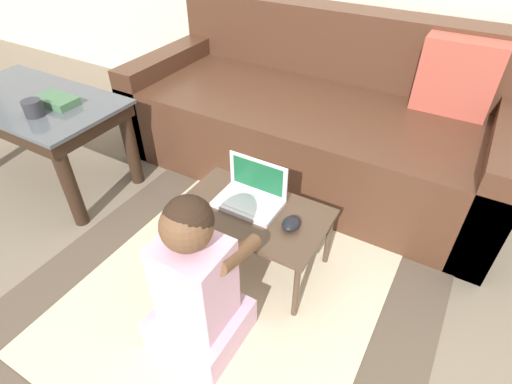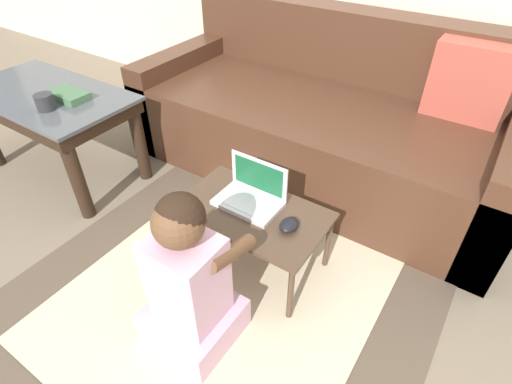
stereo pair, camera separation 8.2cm
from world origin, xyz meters
The scene contains 10 objects.
ground_plane centered at (0.00, 0.00, 0.00)m, with size 16.00×16.00×0.00m, color #7F705B.
area_rug centered at (0.03, -0.01, 0.00)m, with size 1.63×1.85×0.01m.
couch centered at (-0.07, 1.09, 0.29)m, with size 2.07×0.94×0.83m.
coffee_table centered at (-1.29, 0.19, 0.42)m, with size 0.96×0.52×0.50m.
laptop_desk centered at (0.03, 0.20, 0.28)m, with size 0.62×0.37×0.31m.
laptop centered at (-0.01, 0.24, 0.34)m, with size 0.27×0.17×0.18m.
computer_mouse centered at (0.21, 0.19, 0.33)m, with size 0.07×0.09×0.04m.
person_seated centered at (0.05, -0.22, 0.30)m, with size 0.31×0.37×0.67m.
cup_on_table centered at (-1.10, 0.09, 0.54)m, with size 0.09×0.09×0.08m.
book_on_table centered at (-1.12, 0.22, 0.52)m, with size 0.21×0.12×0.04m.
Camera 2 is at (0.73, -0.82, 1.40)m, focal length 28.00 mm.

